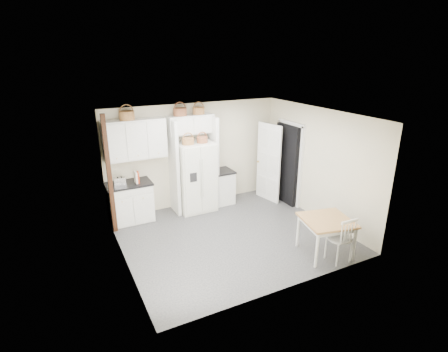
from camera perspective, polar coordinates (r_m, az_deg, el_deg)
floor at (r=7.68m, az=1.21°, el=-9.66°), size 4.50×4.50×0.00m
ceiling at (r=6.80m, az=1.37°, el=9.83°), size 4.50×4.50×0.00m
wall_back at (r=8.86m, az=-4.81°, el=3.45°), size 4.50×0.00×4.50m
wall_left at (r=6.46m, az=-16.66°, el=-3.57°), size 0.00×4.00×4.00m
wall_right at (r=8.38m, az=15.00°, el=1.88°), size 0.00×4.00×4.00m
refrigerator at (r=8.60m, az=-4.68°, el=-0.11°), size 0.89×0.72×1.73m
base_cab_left at (r=8.41m, az=-15.06°, el=-4.24°), size 0.97×0.62×0.90m
base_cab_right at (r=9.13m, az=-0.27°, el=-1.82°), size 0.48×0.57×0.84m
dining_table at (r=7.15m, az=16.19°, el=-9.47°), size 1.06×1.06×0.74m
windsor_chair at (r=6.96m, az=18.34°, el=-9.58°), size 0.48×0.44×0.95m
counter_left at (r=8.24m, az=-15.35°, el=-1.23°), size 1.02×0.66×0.04m
counter_right at (r=8.98m, az=-0.27°, el=0.80°), size 0.52×0.61×0.04m
toaster at (r=8.14m, az=-16.64°, el=-0.80°), size 0.26×0.16×0.17m
cookbook_red at (r=8.15m, az=-13.83°, el=-0.21°), size 0.06×0.17×0.25m
cookbook_cream at (r=8.14m, az=-14.21°, el=-0.22°), size 0.05×0.18×0.27m
basket_upper_b at (r=8.00m, az=-15.57°, el=9.48°), size 0.33×0.33×0.19m
basket_bridge_a at (r=8.32m, az=-7.19°, el=10.35°), size 0.32×0.32×0.18m
basket_bridge_b at (r=8.49m, az=-4.17°, el=10.59°), size 0.29×0.29×0.17m
basket_fridge_a at (r=8.17m, az=-5.89°, el=5.68°), size 0.28×0.28×0.15m
basket_fridge_b at (r=8.31m, az=-3.57°, el=5.93°), size 0.26×0.26×0.14m
upper_cabinet at (r=8.13m, az=-14.35°, el=5.80°), size 1.40×0.34×0.90m
bridge_cabinet at (r=8.46m, az=-5.48°, el=8.41°), size 1.12×0.34×0.45m
fridge_panel_left at (r=8.42m, az=-8.17°, el=1.38°), size 0.08×0.60×2.30m
fridge_panel_right at (r=8.78m, az=-1.86°, el=2.33°), size 0.08×0.60×2.30m
trim_post at (r=7.72m, az=-18.21°, el=0.06°), size 0.09×0.09×2.60m
doorway_void at (r=9.14m, az=10.33°, el=1.89°), size 0.18×0.85×2.05m
door_slab at (r=9.19m, az=7.28°, el=2.16°), size 0.21×0.79×2.05m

